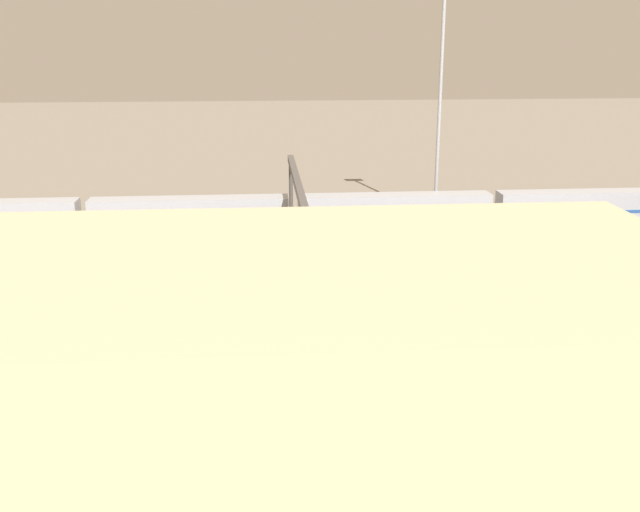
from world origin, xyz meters
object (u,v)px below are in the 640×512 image
at_px(train_on_track_6, 470,287).
at_px(train_on_track_1, 394,215).
at_px(train_on_track_5, 349,272).
at_px(signal_gantry, 299,196).
at_px(train_on_track_3, 540,238).
at_px(maintenance_shed, 205,400).
at_px(train_on_track_4, 331,257).
at_px(light_mast_0, 441,71).
at_px(train_on_track_7, 562,304).

height_order(train_on_track_6, train_on_track_1, train_on_track_1).
bearing_deg(train_on_track_5, signal_gantry, -60.79).
height_order(train_on_track_3, signal_gantry, signal_gantry).
height_order(train_on_track_1, maintenance_shed, maintenance_shed).
xyz_separation_m(train_on_track_6, train_on_track_1, (2.31, -25.00, 0.61)).
xyz_separation_m(train_on_track_5, signal_gantry, (4.19, -7.50, 5.67)).
relative_size(train_on_track_1, maintenance_shed, 2.53).
height_order(train_on_track_4, train_on_track_1, train_on_track_1).
xyz_separation_m(train_on_track_5, light_mast_0, (-14.83, -28.51, 16.80)).
bearing_deg(train_on_track_3, maintenance_shed, 53.15).
bearing_deg(light_mast_0, maintenance_shed, 67.59).
xyz_separation_m(train_on_track_6, signal_gantry, (14.34, -12.50, 5.74)).
height_order(train_on_track_4, train_on_track_5, same).
xyz_separation_m(train_on_track_7, train_on_track_5, (16.49, -10.00, 0.06)).
distance_m(train_on_track_6, light_mast_0, 37.81).
distance_m(train_on_track_5, signal_gantry, 10.29).
bearing_deg(light_mast_0, train_on_track_5, 62.53).
height_order(signal_gantry, maintenance_shed, maintenance_shed).
height_order(train_on_track_4, train_on_track_7, train_on_track_4).
height_order(train_on_track_6, train_on_track_5, train_on_track_5).
distance_m(train_on_track_3, train_on_track_7, 20.76).
bearing_deg(train_on_track_6, train_on_track_7, 141.73).
bearing_deg(signal_gantry, train_on_track_4, 139.81).
relative_size(train_on_track_7, train_on_track_5, 0.51).
relative_size(train_on_track_7, maintenance_shed, 1.51).
xyz_separation_m(light_mast_0, maintenance_shed, (25.79, 62.55, -11.98)).
bearing_deg(train_on_track_7, signal_gantry, -40.24).
distance_m(train_on_track_5, light_mast_0, 36.26).
xyz_separation_m(train_on_track_1, light_mast_0, (-6.99, -8.51, 16.26)).
bearing_deg(train_on_track_4, train_on_track_3, -167.87).
xyz_separation_m(train_on_track_4, signal_gantry, (2.96, -2.50, 5.69)).
xyz_separation_m(train_on_track_1, train_on_track_5, (7.84, 20.00, -0.54)).
xyz_separation_m(train_on_track_4, train_on_track_3, (-23.27, -5.00, 0.05)).
xyz_separation_m(train_on_track_4, maintenance_shed, (9.73, 39.03, 4.85)).
xyz_separation_m(train_on_track_6, maintenance_shed, (21.12, 29.03, 4.89)).
bearing_deg(train_on_track_1, train_on_track_6, 95.27).
height_order(train_on_track_4, train_on_track_3, same).
xyz_separation_m(train_on_track_7, signal_gantry, (20.68, -17.50, 5.73)).
bearing_deg(train_on_track_7, train_on_track_1, -73.92).
height_order(train_on_track_1, signal_gantry, signal_gantry).
distance_m(train_on_track_4, maintenance_shed, 40.52).
bearing_deg(train_on_track_7, maintenance_shed, 41.20).
height_order(light_mast_0, signal_gantry, light_mast_0).
distance_m(train_on_track_3, train_on_track_1, 17.37).
height_order(train_on_track_4, light_mast_0, light_mast_0).
bearing_deg(train_on_track_1, train_on_track_3, 144.84).
bearing_deg(train_on_track_6, train_on_track_3, -128.40).
bearing_deg(train_on_track_5, maintenance_shed, 72.14).
height_order(train_on_track_5, maintenance_shed, maintenance_shed).
relative_size(train_on_track_5, signal_gantry, 3.48).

